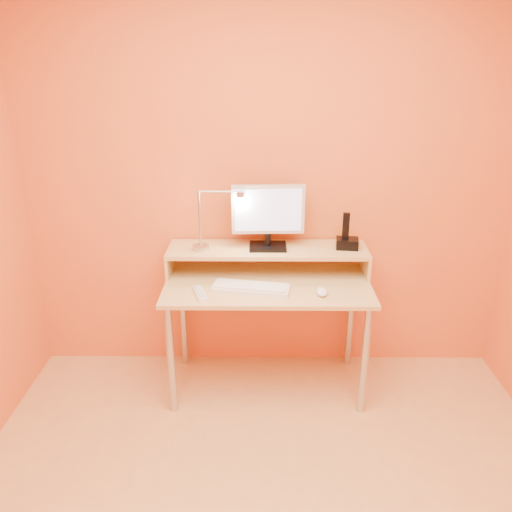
{
  "coord_description": "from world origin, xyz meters",
  "views": [
    {
      "loc": [
        -0.05,
        -1.54,
        1.99
      ],
      "look_at": [
        -0.07,
        1.13,
        0.91
      ],
      "focal_mm": 35.89,
      "sensor_mm": 36.0,
      "label": 1
    }
  ],
  "objects_px": {
    "lamp_base": "(201,248)",
    "phone_dock": "(347,243)",
    "remote_control": "(200,293)",
    "monitor_panel": "(268,209)",
    "keyboard": "(251,288)",
    "mouse": "(322,292)"
  },
  "relations": [
    {
      "from": "monitor_panel",
      "to": "keyboard",
      "type": "height_order",
      "value": "monitor_panel"
    },
    {
      "from": "remote_control",
      "to": "monitor_panel",
      "type": "bearing_deg",
      "value": 21.24
    },
    {
      "from": "monitor_panel",
      "to": "phone_dock",
      "type": "bearing_deg",
      "value": -3.48
    },
    {
      "from": "phone_dock",
      "to": "lamp_base",
      "type": "bearing_deg",
      "value": -171.03
    },
    {
      "from": "phone_dock",
      "to": "mouse",
      "type": "bearing_deg",
      "value": -113.11
    },
    {
      "from": "keyboard",
      "to": "remote_control",
      "type": "relative_size",
      "value": 2.47
    },
    {
      "from": "lamp_base",
      "to": "mouse",
      "type": "xyz_separation_m",
      "value": [
        0.7,
        -0.28,
        -0.15
      ]
    },
    {
      "from": "monitor_panel",
      "to": "phone_dock",
      "type": "distance_m",
      "value": 0.52
    },
    {
      "from": "monitor_panel",
      "to": "lamp_base",
      "type": "relative_size",
      "value": 4.27
    },
    {
      "from": "remote_control",
      "to": "keyboard",
      "type": "bearing_deg",
      "value": -6.74
    },
    {
      "from": "phone_dock",
      "to": "keyboard",
      "type": "relative_size",
      "value": 0.3
    },
    {
      "from": "phone_dock",
      "to": "remote_control",
      "type": "distance_m",
      "value": 0.93
    },
    {
      "from": "phone_dock",
      "to": "remote_control",
      "type": "xyz_separation_m",
      "value": [
        -0.86,
        -0.31,
        -0.18
      ]
    },
    {
      "from": "mouse",
      "to": "remote_control",
      "type": "xyz_separation_m",
      "value": [
        -0.68,
        -0.01,
        -0.01
      ]
    },
    {
      "from": "monitor_panel",
      "to": "mouse",
      "type": "relative_size",
      "value": 4.02
    },
    {
      "from": "mouse",
      "to": "remote_control",
      "type": "relative_size",
      "value": 0.6
    },
    {
      "from": "lamp_base",
      "to": "phone_dock",
      "type": "relative_size",
      "value": 0.77
    },
    {
      "from": "phone_dock",
      "to": "mouse",
      "type": "xyz_separation_m",
      "value": [
        -0.18,
        -0.31,
        -0.17
      ]
    },
    {
      "from": "monitor_panel",
      "to": "remote_control",
      "type": "xyz_separation_m",
      "value": [
        -0.38,
        -0.32,
        -0.39
      ]
    },
    {
      "from": "monitor_panel",
      "to": "phone_dock",
      "type": "height_order",
      "value": "monitor_panel"
    },
    {
      "from": "phone_dock",
      "to": "keyboard",
      "type": "bearing_deg",
      "value": -149.35
    },
    {
      "from": "lamp_base",
      "to": "remote_control",
      "type": "relative_size",
      "value": 0.57
    }
  ]
}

